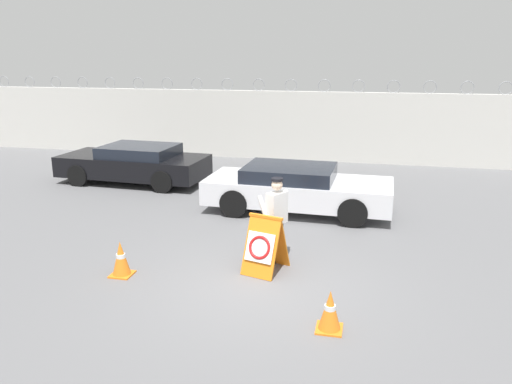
{
  "coord_description": "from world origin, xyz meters",
  "views": [
    {
      "loc": [
        1.72,
        -7.98,
        3.98
      ],
      "look_at": [
        -0.43,
        1.52,
        1.29
      ],
      "focal_mm": 35.0,
      "sensor_mm": 36.0,
      "label": 1
    }
  ],
  "objects_px": {
    "security_guard": "(277,216)",
    "parked_car_front_coupe": "(135,163)",
    "parked_car_rear_sedan": "(297,188)",
    "barricade_sign": "(264,244)",
    "traffic_cone_near": "(121,259)",
    "traffic_cone_mid": "(330,311)"
  },
  "relations": [
    {
      "from": "traffic_cone_mid",
      "to": "parked_car_rear_sedan",
      "type": "bearing_deg",
      "value": 103.17
    },
    {
      "from": "parked_car_front_coupe",
      "to": "parked_car_rear_sedan",
      "type": "xyz_separation_m",
      "value": [
        5.5,
        -1.89,
        -0.0
      ]
    },
    {
      "from": "security_guard",
      "to": "traffic_cone_near",
      "type": "bearing_deg",
      "value": -32.54
    },
    {
      "from": "barricade_sign",
      "to": "traffic_cone_near",
      "type": "distance_m",
      "value": 2.68
    },
    {
      "from": "barricade_sign",
      "to": "security_guard",
      "type": "xyz_separation_m",
      "value": [
        0.13,
        0.52,
        0.4
      ]
    },
    {
      "from": "parked_car_rear_sedan",
      "to": "security_guard",
      "type": "bearing_deg",
      "value": -86.43
    },
    {
      "from": "security_guard",
      "to": "parked_car_front_coupe",
      "type": "bearing_deg",
      "value": -101.45
    },
    {
      "from": "barricade_sign",
      "to": "security_guard",
      "type": "height_order",
      "value": "security_guard"
    },
    {
      "from": "barricade_sign",
      "to": "security_guard",
      "type": "distance_m",
      "value": 0.67
    },
    {
      "from": "security_guard",
      "to": "traffic_cone_near",
      "type": "relative_size",
      "value": 2.56
    },
    {
      "from": "security_guard",
      "to": "barricade_sign",
      "type": "bearing_deg",
      "value": 17.82
    },
    {
      "from": "parked_car_front_coupe",
      "to": "traffic_cone_mid",
      "type": "bearing_deg",
      "value": 134.95
    },
    {
      "from": "traffic_cone_near",
      "to": "traffic_cone_mid",
      "type": "bearing_deg",
      "value": -15.27
    },
    {
      "from": "barricade_sign",
      "to": "parked_car_front_coupe",
      "type": "bearing_deg",
      "value": 149.08
    },
    {
      "from": "traffic_cone_near",
      "to": "parked_car_front_coupe",
      "type": "distance_m",
      "value": 7.18
    },
    {
      "from": "barricade_sign",
      "to": "parked_car_rear_sedan",
      "type": "bearing_deg",
      "value": 105.22
    },
    {
      "from": "barricade_sign",
      "to": "traffic_cone_near",
      "type": "height_order",
      "value": "barricade_sign"
    },
    {
      "from": "traffic_cone_near",
      "to": "parked_car_rear_sedan",
      "type": "height_order",
      "value": "parked_car_rear_sedan"
    },
    {
      "from": "parked_car_rear_sedan",
      "to": "parked_car_front_coupe",
      "type": "bearing_deg",
      "value": 163.04
    },
    {
      "from": "traffic_cone_mid",
      "to": "barricade_sign",
      "type": "bearing_deg",
      "value": 126.89
    },
    {
      "from": "traffic_cone_near",
      "to": "parked_car_rear_sedan",
      "type": "xyz_separation_m",
      "value": [
        2.59,
        4.67,
        0.3
      ]
    },
    {
      "from": "barricade_sign",
      "to": "parked_car_rear_sedan",
      "type": "distance_m",
      "value": 3.91
    }
  ]
}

